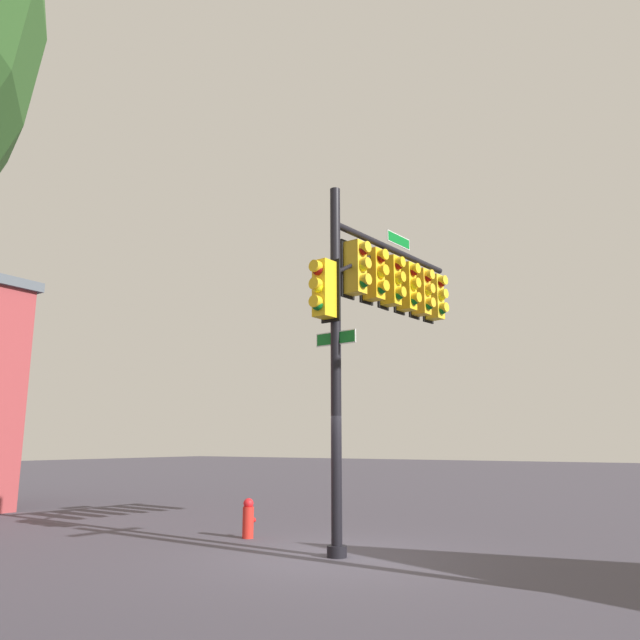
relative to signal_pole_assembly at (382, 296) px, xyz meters
name	(u,v)px	position (x,y,z in m)	size (l,w,h in m)	color
ground_plane	(337,557)	(-1.61, 0.21, -5.11)	(120.00, 120.00, 0.00)	#423D49
signal_pole_assembly	(382,296)	(0.00, 0.00, 0.00)	(5.01, 1.28, 7.02)	black
fire_hydrant	(248,518)	(-0.74, 2.95, -4.70)	(0.33, 0.24, 0.83)	red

